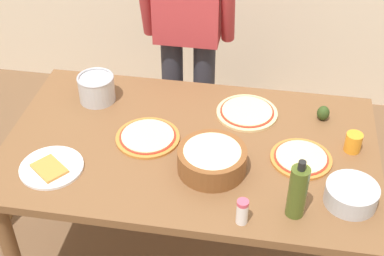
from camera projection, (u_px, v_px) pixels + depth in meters
The scene contains 13 objects.
dining_table at pixel (190, 160), 2.41m from camera, with size 1.60×0.96×0.76m.
person_cook at pixel (188, 23), 2.84m from camera, with size 0.49×0.25×1.62m.
pizza_raw_on_board at pixel (247, 112), 2.52m from camera, with size 0.28×0.28×0.02m.
pizza_cooked_on_tray at pixel (301, 158), 2.26m from camera, with size 0.26×0.26×0.02m.
pizza_second_cooked at pixel (148, 137), 2.37m from camera, with size 0.28×0.28×0.02m.
plate_with_slice at pixel (51, 168), 2.22m from camera, with size 0.26×0.26×0.02m.
popcorn_bowl at pixel (212, 158), 2.19m from camera, with size 0.28×0.28×0.11m.
mixing_bowl_steel at pixel (351, 195), 2.05m from camera, with size 0.20×0.20×0.08m.
olive_oil_bottle at pixel (298, 191), 1.96m from camera, with size 0.07×0.07×0.26m.
steel_pot at pixel (97, 88), 2.57m from camera, with size 0.17×0.17×0.13m.
cup_orange at pixel (353, 142), 2.29m from camera, with size 0.07×0.07×0.09m, color orange.
salt_shaker at pixel (242, 212), 1.97m from camera, with size 0.04×0.04×0.11m.
avocado at pixel (323, 113), 2.47m from camera, with size 0.06×0.06×0.07m, color #2D4219.
Camera 1 is at (0.31, -1.78, 2.27)m, focal length 51.11 mm.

